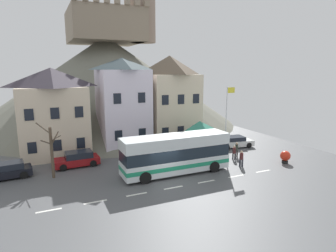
% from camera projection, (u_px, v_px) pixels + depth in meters
% --- Properties ---
extents(ground_plane, '(40.00, 60.00, 0.07)m').
position_uv_depth(ground_plane, '(167.00, 182.00, 23.40)').
color(ground_plane, '#4F5154').
extents(townhouse_00, '(6.72, 5.90, 9.27)m').
position_uv_depth(townhouse_00, '(54.00, 112.00, 30.04)').
color(townhouse_00, beige).
rests_on(townhouse_00, ground_plane).
extents(townhouse_01, '(5.34, 5.33, 10.37)m').
position_uv_depth(townhouse_01, '(123.00, 104.00, 32.69)').
color(townhouse_01, white).
rests_on(townhouse_01, ground_plane).
extents(townhouse_02, '(5.94, 6.30, 10.76)m').
position_uv_depth(townhouse_02, '(170.00, 100.00, 35.55)').
color(townhouse_02, beige).
rests_on(townhouse_02, ground_plane).
extents(hilltop_castle, '(43.30, 43.30, 22.23)m').
position_uv_depth(hilltop_castle, '(107.00, 79.00, 48.94)').
color(hilltop_castle, '#69695C').
rests_on(hilltop_castle, ground_plane).
extents(transit_bus, '(9.70, 2.62, 3.45)m').
position_uv_depth(transit_bus, '(176.00, 154.00, 25.02)').
color(transit_bus, silver).
rests_on(transit_bus, ground_plane).
extents(bus_shelter, '(3.60, 3.60, 3.68)m').
position_uv_depth(bus_shelter, '(200.00, 127.00, 30.50)').
color(bus_shelter, '#473D33').
rests_on(bus_shelter, ground_plane).
extents(parked_car_00, '(4.48, 2.33, 1.43)m').
position_uv_depth(parked_car_00, '(200.00, 145.00, 32.01)').
color(parked_car_00, black).
rests_on(parked_car_00, ground_plane).
extents(parked_car_01, '(4.24, 2.21, 1.34)m').
position_uv_depth(parked_car_01, '(6.00, 171.00, 23.99)').
color(parked_car_01, black).
rests_on(parked_car_01, ground_plane).
extents(parked_car_02, '(4.57, 2.45, 1.29)m').
position_uv_depth(parked_car_02, '(234.00, 142.00, 33.90)').
color(parked_car_02, silver).
rests_on(parked_car_02, ground_plane).
extents(parked_car_03, '(4.16, 2.12, 1.41)m').
position_uv_depth(parked_car_03, '(77.00, 159.00, 27.15)').
color(parked_car_03, maroon).
rests_on(parked_car_03, ground_plane).
extents(pedestrian_00, '(0.29, 0.29, 1.58)m').
position_uv_depth(pedestrian_00, '(236.00, 149.00, 29.93)').
color(pedestrian_00, '#38332D').
rests_on(pedestrian_00, ground_plane).
extents(pedestrian_01, '(0.35, 0.35, 1.55)m').
position_uv_depth(pedestrian_01, '(241.00, 158.00, 26.92)').
color(pedestrian_01, '#2D2D38').
rests_on(pedestrian_01, ground_plane).
extents(pedestrian_02, '(0.31, 0.31, 1.57)m').
position_uv_depth(pedestrian_02, '(201.00, 153.00, 28.43)').
color(pedestrian_02, '#38332D').
rests_on(pedestrian_02, ground_plane).
extents(pedestrian_03, '(0.33, 0.33, 1.48)m').
position_uv_depth(pedestrian_03, '(234.00, 152.00, 29.06)').
color(pedestrian_03, black).
rests_on(pedestrian_03, ground_plane).
extents(public_bench, '(1.41, 0.48, 0.87)m').
position_uv_depth(public_bench, '(189.00, 145.00, 33.00)').
color(public_bench, '#33473D').
rests_on(public_bench, ground_plane).
extents(flagpole, '(0.95, 0.10, 7.39)m').
position_uv_depth(flagpole, '(227.00, 118.00, 28.89)').
color(flagpole, silver).
rests_on(flagpole, ground_plane).
extents(harbour_buoy, '(0.98, 0.98, 1.23)m').
position_uv_depth(harbour_buoy, '(285.00, 156.00, 27.99)').
color(harbour_buoy, black).
rests_on(harbour_buoy, ground_plane).
extents(bare_tree_01, '(1.83, 2.10, 4.77)m').
position_uv_depth(bare_tree_01, '(52.00, 150.00, 23.84)').
color(bare_tree_01, brown).
rests_on(bare_tree_01, ground_plane).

